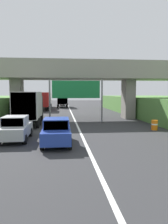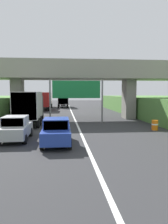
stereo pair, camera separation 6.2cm
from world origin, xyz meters
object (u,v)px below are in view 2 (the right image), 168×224
at_px(car_silver, 16,128).
at_px(truck_orange, 47,99).
at_px(truck_black, 30,106).
at_px(car_blue, 56,131).
at_px(overhead_highway_sign, 76,92).
at_px(truck_red, 44,100).
at_px(construction_barrel_3, 155,125).
at_px(truck_white, 63,99).

bearing_deg(car_silver, truck_orange, 90.79).
height_order(truck_black, car_blue, truck_black).
xyz_separation_m(overhead_highway_sign, truck_red, (-5.16, 18.64, -1.52)).
xyz_separation_m(truck_orange, construction_barrel_3, (11.99, -31.49, -1.47)).
relative_size(overhead_highway_sign, car_blue, 1.43).
xyz_separation_m(truck_white, truck_black, (-3.46, -27.84, 0.00)).
bearing_deg(overhead_highway_sign, construction_barrel_3, -36.57).
distance_m(truck_orange, car_silver, 34.62).
relative_size(truck_orange, construction_barrel_3, 8.11).
bearing_deg(truck_red, overhead_highway_sign, -74.54).
distance_m(car_silver, car_blue, 3.28).
bearing_deg(construction_barrel_3, car_silver, -164.89).
bearing_deg(car_blue, truck_white, 89.36).
distance_m(overhead_highway_sign, construction_barrel_3, 8.91).
xyz_separation_m(truck_orange, truck_black, (0.32, -27.06, 0.00)).
distance_m(truck_black, car_blue, 9.67).
distance_m(truck_orange, truck_red, 7.85).
relative_size(overhead_highway_sign, truck_orange, 0.81).
bearing_deg(truck_red, construction_barrel_3, -63.29).
xyz_separation_m(truck_red, car_blue, (3.27, -28.32, -1.08)).
height_order(truck_orange, car_blue, truck_orange).
bearing_deg(truck_black, overhead_highway_sign, 6.61).
distance_m(overhead_highway_sign, truck_white, 27.35).
height_order(truck_white, car_silver, truck_white).
xyz_separation_m(truck_orange, car_silver, (0.48, -34.60, -1.08)).
bearing_deg(truck_black, car_blue, -71.52).
distance_m(truck_red, car_blue, 28.53).
bearing_deg(construction_barrel_3, truck_red, 116.71).
xyz_separation_m(car_blue, construction_barrel_3, (8.63, 4.68, -0.40)).
height_order(truck_orange, truck_red, same).
relative_size(overhead_highway_sign, car_silver, 1.43).
height_order(car_silver, car_blue, same).
height_order(truck_red, car_blue, truck_red).
xyz_separation_m(overhead_highway_sign, truck_black, (-4.93, -0.57, -1.52)).
xyz_separation_m(truck_red, construction_barrel_3, (11.89, -23.64, -1.47)).
xyz_separation_m(overhead_highway_sign, truck_orange, (-5.25, 26.49, -1.52)).
height_order(truck_red, construction_barrel_3, truck_red).
xyz_separation_m(truck_black, car_silver, (0.16, -7.54, -1.08)).
bearing_deg(truck_black, car_silver, -88.78).
relative_size(truck_black, truck_red, 1.00).
bearing_deg(construction_barrel_3, truck_orange, 110.84).
bearing_deg(truck_black, truck_white, 82.92).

